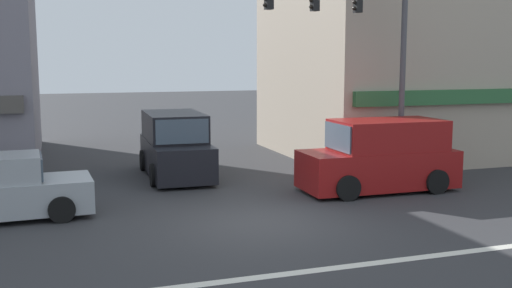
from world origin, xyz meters
TOP-DOWN VIEW (x-y plane):
  - ground_plane at (0.00, 0.00)m, footprint 120.00×120.00m
  - lane_marking_stripe at (0.00, -3.50)m, footprint 9.00×0.24m
  - building_right_corner at (10.57, 8.46)m, footprint 12.51×8.86m
  - street_tree at (7.97, 5.80)m, footprint 3.03×3.03m
  - traffic_light_mast at (4.47, 2.98)m, footprint 4.88×0.51m
  - sedan_crossing_leftbound at (-5.83, 2.28)m, footprint 4.16×1.99m
  - van_crossing_rightbound at (4.54, 2.15)m, footprint 4.63×2.11m
  - van_approaching_near at (-0.78, 6.36)m, footprint 2.16×4.66m

SIDE VIEW (x-z plane):
  - ground_plane at x=0.00m, z-range 0.00..0.00m
  - lane_marking_stripe at x=0.00m, z-range 0.00..0.01m
  - sedan_crossing_leftbound at x=-5.83m, z-range -0.08..1.50m
  - van_crossing_rightbound at x=4.54m, z-range -0.05..2.06m
  - van_approaching_near at x=-0.78m, z-range -0.05..2.06m
  - street_tree at x=7.97m, z-range 1.22..6.73m
  - traffic_light_mast at x=4.47m, z-range 1.20..7.40m
  - building_right_corner at x=10.57m, z-range 0.00..9.65m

